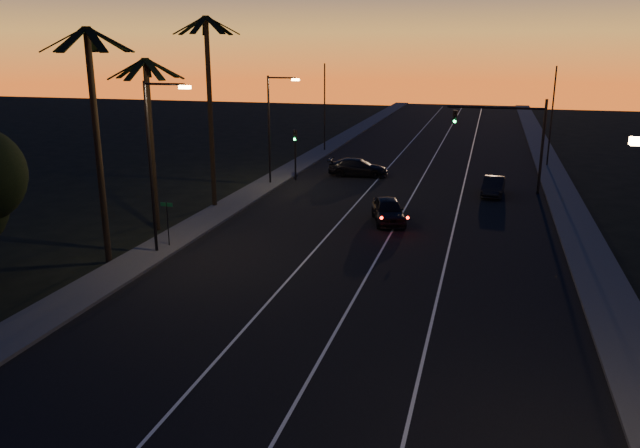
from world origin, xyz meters
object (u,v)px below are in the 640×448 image
(lead_car, at_px, (388,210))
(signal_mast, at_px, (510,129))
(right_car, at_px, (493,186))
(cross_car, at_px, (358,167))

(lead_car, bearing_deg, signal_mast, 56.00)
(lead_car, relative_size, right_car, 1.26)
(right_car, height_order, cross_car, cross_car)
(signal_mast, height_order, lead_car, signal_mast)
(right_car, relative_size, cross_car, 0.80)
(lead_car, bearing_deg, cross_car, 109.35)
(lead_car, distance_m, cross_car, 14.62)
(signal_mast, distance_m, lead_car, 13.50)
(cross_car, bearing_deg, lead_car, -70.65)
(lead_car, relative_size, cross_car, 1.01)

